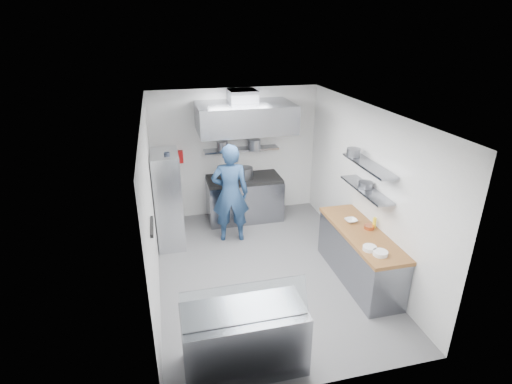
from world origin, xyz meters
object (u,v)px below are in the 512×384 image
object	(u,v)px
wire_rack	(168,199)
chef	(230,193)
gas_range	(244,199)
display_case	(244,339)

from	to	relation	value
wire_rack	chef	bearing A→B (deg)	-6.91
gas_range	wire_rack	size ratio (longest dim) A/B	0.86
chef	gas_range	bearing A→B (deg)	-109.85
chef	wire_rack	xyz separation A→B (m)	(-1.18, 0.14, -0.06)
gas_range	chef	bearing A→B (deg)	-118.06
gas_range	chef	distance (m)	1.10
display_case	chef	bearing A→B (deg)	82.49
wire_rack	gas_range	bearing A→B (deg)	23.49
gas_range	display_case	distance (m)	4.19
gas_range	wire_rack	distance (m)	1.84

